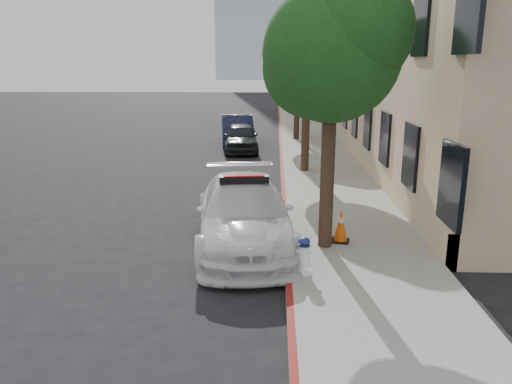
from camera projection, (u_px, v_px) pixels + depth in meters
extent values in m
plane|color=black|center=(206.00, 222.00, 13.08)|extent=(120.00, 120.00, 0.00)
cube|color=gray|center=(315.00, 154.00, 22.60)|extent=(3.20, 50.00, 0.15)
cube|color=maroon|center=(281.00, 153.00, 22.65)|extent=(0.12, 50.00, 0.15)
cube|color=#CCB482|center=(418.00, 44.00, 25.99)|extent=(8.00, 36.00, 10.00)
cylinder|color=black|center=(327.00, 172.00, 10.58)|extent=(0.30, 0.30, 3.30)
sphere|color=#193E13|center=(332.00, 53.00, 9.97)|extent=(2.80, 2.80, 2.80)
sphere|color=#193E13|center=(355.00, 31.00, 9.56)|extent=(2.24, 2.24, 2.24)
sphere|color=#193E13|center=(313.00, 68.00, 10.35)|extent=(2.10, 2.10, 2.10)
cylinder|color=black|center=(306.00, 128.00, 18.33)|extent=(0.30, 0.30, 3.19)
sphere|color=#193E13|center=(307.00, 60.00, 17.73)|extent=(2.60, 2.60, 2.60)
sphere|color=#193E13|center=(320.00, 49.00, 17.33)|extent=(2.08, 2.08, 2.08)
sphere|color=#193E13|center=(297.00, 69.00, 18.11)|extent=(1.95, 1.95, 1.95)
cylinder|color=black|center=(297.00, 106.00, 26.05)|extent=(0.30, 0.30, 3.41)
sphere|color=#193E13|center=(298.00, 57.00, 25.42)|extent=(3.00, 3.00, 3.00)
sphere|color=#193E13|center=(306.00, 48.00, 25.01)|extent=(2.40, 2.40, 2.40)
sphere|color=#193E13|center=(291.00, 63.00, 25.80)|extent=(2.25, 2.25, 2.25)
imported|color=white|center=(244.00, 214.00, 11.27)|extent=(2.66, 5.37, 1.50)
cube|color=black|center=(244.00, 179.00, 11.06)|extent=(1.12, 0.40, 0.14)
cube|color=#A50A07|center=(244.00, 176.00, 11.05)|extent=(0.92, 0.32, 0.06)
imported|color=black|center=(241.00, 138.00, 23.44)|extent=(1.88, 3.96, 1.31)
imported|color=#151936|center=(237.00, 130.00, 25.52)|extent=(2.09, 4.62, 1.47)
cylinder|color=white|center=(304.00, 271.00, 9.53)|extent=(0.28, 0.28, 0.09)
cylinder|color=white|center=(304.00, 257.00, 9.46)|extent=(0.21, 0.21, 0.49)
ellipsoid|color=navy|center=(304.00, 241.00, 9.37)|extent=(0.23, 0.23, 0.16)
cylinder|color=white|center=(304.00, 252.00, 9.43)|extent=(0.30, 0.09, 0.09)
cylinder|color=white|center=(304.00, 252.00, 9.43)|extent=(0.09, 0.16, 0.09)
cube|color=black|center=(340.00, 241.00, 11.25)|extent=(0.47, 0.47, 0.03)
cone|color=#EA550C|center=(341.00, 225.00, 11.16)|extent=(0.31, 0.31, 0.72)
cylinder|color=white|center=(341.00, 220.00, 11.13)|extent=(0.16, 0.16, 0.11)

